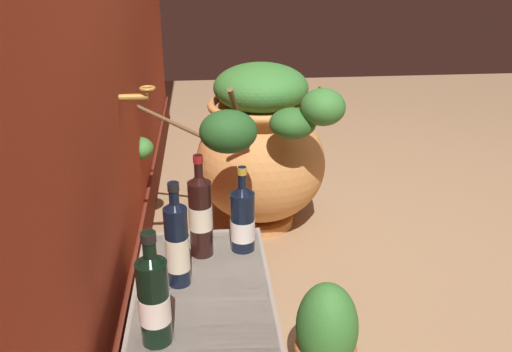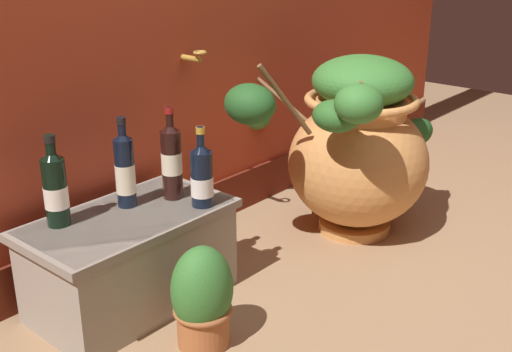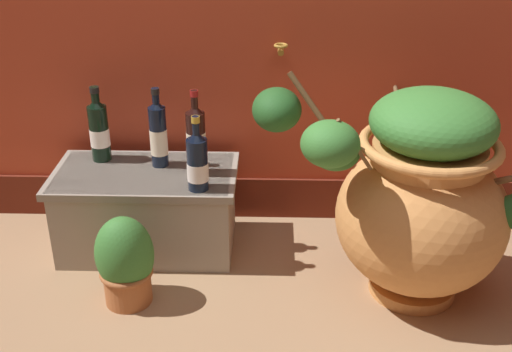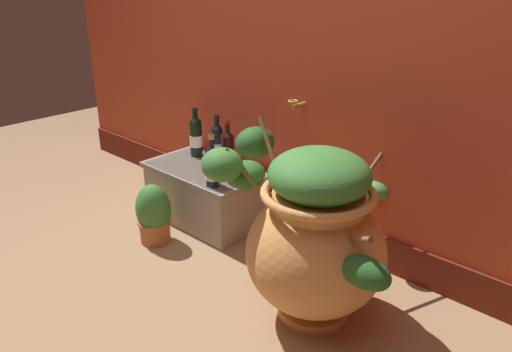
% 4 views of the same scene
% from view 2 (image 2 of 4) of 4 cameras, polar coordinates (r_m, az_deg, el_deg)
% --- Properties ---
extents(ground_plane, '(7.00, 7.00, 0.00)m').
position_cam_2_polar(ground_plane, '(2.37, 13.69, -12.22)').
color(ground_plane, '#9E7A56').
extents(terracotta_urn, '(1.02, 0.93, 0.81)m').
position_cam_2_polar(terracotta_urn, '(2.82, 8.84, 2.62)').
color(terracotta_urn, '#D68E4C').
rests_on(terracotta_urn, ground_plane).
extents(stone_ledge, '(0.74, 0.41, 0.35)m').
position_cam_2_polar(stone_ledge, '(2.36, -10.97, -6.94)').
color(stone_ledge, '#9E9384').
rests_on(stone_ledge, ground_plane).
extents(wine_bottle_left, '(0.08, 0.08, 0.29)m').
position_cam_2_polar(wine_bottle_left, '(2.29, -4.81, 0.11)').
color(wine_bottle_left, black).
rests_on(wine_bottle_left, stone_ledge).
extents(wine_bottle_middle, '(0.08, 0.08, 0.34)m').
position_cam_2_polar(wine_bottle_middle, '(2.36, -7.46, 1.52)').
color(wine_bottle_middle, black).
rests_on(wine_bottle_middle, stone_ledge).
extents(wine_bottle_right, '(0.07, 0.07, 0.33)m').
position_cam_2_polar(wine_bottle_right, '(2.32, -11.49, 0.60)').
color(wine_bottle_right, black).
rests_on(wine_bottle_right, stone_ledge).
extents(wine_bottle_back, '(0.08, 0.08, 0.31)m').
position_cam_2_polar(wine_bottle_back, '(2.22, -17.30, -0.89)').
color(wine_bottle_back, black).
rests_on(wine_bottle_back, stone_ledge).
extents(potted_shrub, '(0.21, 0.19, 0.35)m').
position_cam_2_polar(potted_shrub, '(2.11, -4.75, -10.75)').
color(potted_shrub, '#B26638').
rests_on(potted_shrub, ground_plane).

